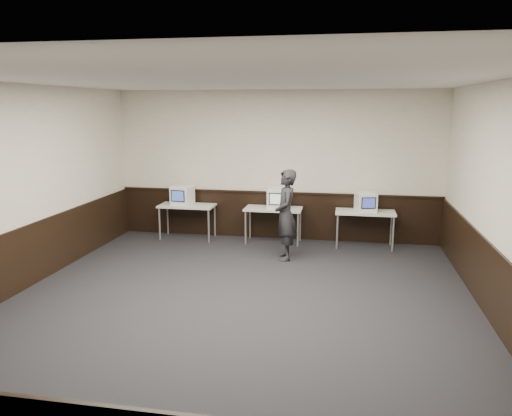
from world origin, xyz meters
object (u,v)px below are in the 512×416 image
at_px(emac_left, 182,195).
at_px(emac_center, 278,198).
at_px(desk_center, 273,211).
at_px(person, 286,215).
at_px(desk_right, 365,215).
at_px(emac_right, 366,202).
at_px(desk_left, 187,208).

distance_m(emac_left, emac_center, 2.10).
relative_size(desk_center, person, 0.70).
bearing_deg(desk_right, person, -143.26).
relative_size(emac_left, person, 0.29).
height_order(emac_center, person, person).
bearing_deg(emac_center, desk_center, -173.29).
xyz_separation_m(emac_right, person, (-1.50, -1.11, -0.09)).
bearing_deg(emac_right, emac_left, 165.86).
height_order(desk_center, emac_right, emac_right).
relative_size(desk_center, desk_right, 1.00).
distance_m(desk_center, emac_right, 1.92).
height_order(desk_center, desk_right, same).
xyz_separation_m(desk_right, emac_left, (-3.90, -0.00, 0.28)).
xyz_separation_m(emac_center, person, (0.30, -1.13, -0.11)).
height_order(desk_right, person, person).
bearing_deg(desk_center, person, -70.32).
xyz_separation_m(desk_center, emac_center, (0.10, 0.01, 0.28)).
distance_m(desk_right, emac_right, 0.27).
bearing_deg(emac_center, emac_left, -178.79).
height_order(desk_left, person, person).
bearing_deg(person, desk_right, 115.06).
relative_size(emac_left, emac_right, 1.00).
bearing_deg(desk_center, desk_left, 180.00).
bearing_deg(emac_left, desk_center, 6.90).
bearing_deg(desk_right, emac_center, 179.68).
distance_m(desk_center, person, 1.20).
relative_size(emac_center, person, 0.27).
distance_m(desk_center, emac_left, 2.02).
xyz_separation_m(desk_center, desk_right, (1.90, 0.00, 0.00)).
xyz_separation_m(desk_center, emac_left, (-2.00, -0.00, 0.28)).
bearing_deg(emac_left, desk_right, 6.85).
bearing_deg(emac_left, emac_right, 6.65).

